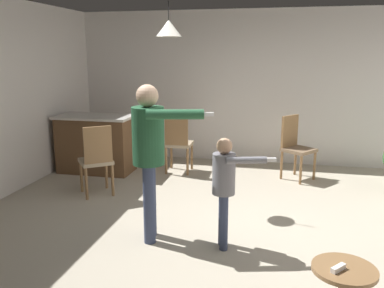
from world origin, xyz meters
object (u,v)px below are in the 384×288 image
Objects in this scene: spare_remote_on_table at (338,268)px; dining_chair_by_counter at (97,158)px; person_child at (225,181)px; person_adult at (150,146)px; dining_chair_centre_back at (178,141)px; dining_chair_near_wall at (295,145)px; kitchen_counter at (96,144)px.

dining_chair_by_counter is at bearing 140.86° from spare_remote_on_table.
person_child reaches higher than spare_remote_on_table.
person_adult reaches higher than dining_chair_centre_back.
person_child is 1.15× the size of dining_chair_near_wall.
dining_chair_near_wall is 1.87m from dining_chair_centre_back.
kitchen_counter is 3.24m from dining_chair_near_wall.
kitchen_counter is 4.85m from spare_remote_on_table.
dining_chair_by_counter is (-1.15, 1.13, -0.48)m from person_adult.
dining_chair_centre_back is at bearing 119.43° from spare_remote_on_table.
kitchen_counter is 1.10× the size of person_child.
spare_remote_on_table is at bearing 40.96° from person_adult.
dining_chair_near_wall is 3.76m from spare_remote_on_table.
person_adult is 12.70× the size of spare_remote_on_table.
person_child is 1.53m from spare_remote_on_table.
person_child is (2.47, -2.25, 0.23)m from kitchen_counter.
dining_chair_centre_back is at bearing 8.48° from kitchen_counter.
dining_chair_centre_back reaches higher than kitchen_counter.
dining_chair_by_counter is at bearing -148.33° from person_adult.
person_adult is 2.50m from dining_chair_centre_back.
kitchen_counter is 3.36m from person_child.
dining_chair_by_counter is at bearing -24.86° from dining_chair_near_wall.
dining_chair_centre_back is (1.36, 0.20, 0.07)m from kitchen_counter.
dining_chair_by_counter is 1.00× the size of dining_chair_near_wall.
dining_chair_centre_back is (-1.87, -0.11, 0.00)m from dining_chair_near_wall.
dining_chair_centre_back is (-0.33, 2.44, -0.48)m from person_adult.
dining_chair_by_counter is 1.00× the size of dining_chair_centre_back.
person_adult is (1.69, -2.23, 0.55)m from kitchen_counter.
person_adult reaches higher than spare_remote_on_table.
person_adult is 1.65× the size of dining_chair_by_counter.
dining_chair_by_counter is at bearing -136.74° from person_child.
person_adult reaches higher than dining_chair_near_wall.
kitchen_counter is 1.37m from dining_chair_centre_back.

